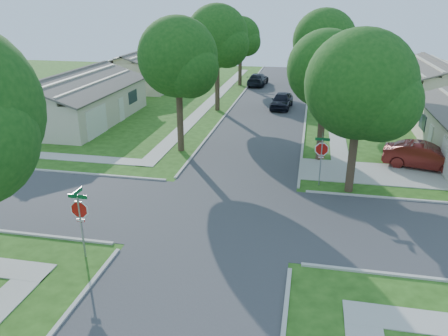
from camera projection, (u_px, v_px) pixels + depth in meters
The scene contains 20 objects.
ground at pixel (221, 215), 21.32m from camera, with size 100.00×100.00×0.00m, color #244813.
road_ns at pixel (221, 215), 21.32m from camera, with size 7.00×100.00×0.02m, color #333335.
sidewalk_ne at pixel (333, 103), 43.95m from camera, with size 1.20×40.00×0.04m, color #9E9B91.
sidewalk_nw at pixel (214, 98), 46.19m from camera, with size 1.20×40.00×0.04m, color #9E9B91.
driveway at pixel (373, 173), 26.35m from camera, with size 8.80×3.60×0.05m, color #9E9B91.
stop_sign_sw at pixel (80, 212), 17.16m from camera, with size 1.05×0.80×2.98m.
stop_sign_ne at pixel (322, 151), 24.02m from camera, with size 1.05×0.80×2.98m.
tree_e_near at pixel (327, 73), 26.63m from camera, with size 4.97×4.80×8.28m.
tree_e_mid at pixel (325, 44), 37.37m from camera, with size 5.59×5.40×9.21m.
tree_e_far at pixel (323, 35), 49.35m from camera, with size 5.17×5.00×8.72m.
tree_w_near at pixel (179, 61), 28.18m from camera, with size 5.38×5.20×8.97m.
tree_w_mid at pixel (218, 39), 39.01m from camera, with size 5.80×5.60×9.56m.
tree_w_far at pixel (241, 38), 51.24m from camera, with size 4.76×4.60×8.04m.
tree_ne_corner at pixel (361, 90), 21.97m from camera, with size 5.80×5.60×8.66m.
house_ne_far at pixel (433, 87), 44.33m from camera, with size 8.42×13.60×4.23m.
house_nw_near at pixel (74, 103), 37.41m from camera, with size 8.42×13.60×4.23m.
house_nw_far at pixel (146, 72), 52.94m from camera, with size 8.42×13.60×4.23m.
car_driveway at pixel (424, 156), 26.96m from camera, with size 1.67×4.80×1.58m, color #531411.
car_curb_east at pixel (282, 101), 41.80m from camera, with size 1.77×4.40×1.50m, color black.
car_curb_west at pixel (258, 79), 52.89m from camera, with size 2.03×4.99×1.45m, color black.
Camera 1 is at (3.90, -18.63, 9.89)m, focal length 35.00 mm.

